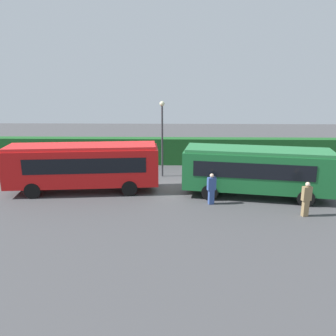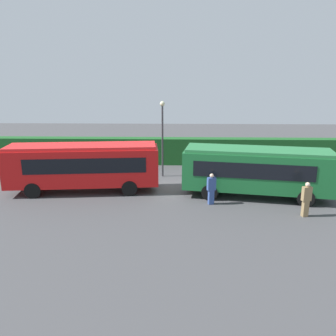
{
  "view_description": "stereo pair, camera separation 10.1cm",
  "coord_description": "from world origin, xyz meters",
  "views": [
    {
      "loc": [
        0.55,
        -22.36,
        7.41
      ],
      "look_at": [
        0.1,
        -1.44,
        1.74
      ],
      "focal_mm": 36.49,
      "sensor_mm": 36.0,
      "label": 1
    },
    {
      "loc": [
        0.65,
        -22.36,
        7.41
      ],
      "look_at": [
        0.1,
        -1.44,
        1.74
      ],
      "focal_mm": 36.49,
      "sensor_mm": 36.0,
      "label": 2
    }
  ],
  "objects": [
    {
      "name": "person_center",
      "position": [
        7.63,
        -4.9,
        1.03
      ],
      "size": [
        0.54,
        0.37,
        1.94
      ],
      "rotation": [
        0.0,
        0.0,
        4.96
      ],
      "color": "olive",
      "rests_on": "ground_plane"
    },
    {
      "name": "lamppost",
      "position": [
        -0.42,
        2.59,
        3.51
      ],
      "size": [
        0.36,
        0.36,
        5.63
      ],
      "color": "#38383D",
      "rests_on": "ground_plane"
    },
    {
      "name": "ground_plane",
      "position": [
        0.0,
        0.0,
        0.0
      ],
      "size": [
        64.0,
        64.0,
        0.0
      ],
      "primitive_type": "plane",
      "color": "#424244"
    },
    {
      "name": "hedge_row",
      "position": [
        0.0,
        6.41,
        1.13
      ],
      "size": [
        44.0,
        1.14,
        2.25
      ],
      "primitive_type": "cube",
      "color": "#1A5120",
      "rests_on": "ground_plane"
    },
    {
      "name": "person_right",
      "position": [
        8.51,
        1.61,
        1.0
      ],
      "size": [
        0.4,
        0.5,
        1.88
      ],
      "rotation": [
        0.0,
        0.0,
        3.51
      ],
      "color": "olive",
      "rests_on": "ground_plane"
    },
    {
      "name": "bus_green",
      "position": [
        5.64,
        -1.8,
        1.79
      ],
      "size": [
        9.37,
        4.0,
        3.09
      ],
      "rotation": [
        0.0,
        0.0,
        -0.17
      ],
      "color": "#19602D",
      "rests_on": "ground_plane"
    },
    {
      "name": "person_left",
      "position": [
        2.7,
        -3.19,
        1.0
      ],
      "size": [
        0.55,
        0.4,
        1.89
      ],
      "rotation": [
        0.0,
        0.0,
        5.02
      ],
      "color": "#334C8C",
      "rests_on": "ground_plane"
    },
    {
      "name": "bus_red",
      "position": [
        -5.44,
        -1.09,
        1.81
      ],
      "size": [
        9.95,
        3.31,
        3.14
      ],
      "rotation": [
        0.0,
        0.0,
        3.24
      ],
      "color": "red",
      "rests_on": "ground_plane"
    }
  ]
}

